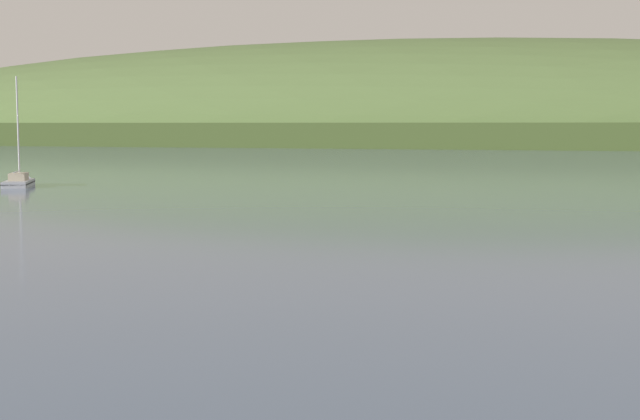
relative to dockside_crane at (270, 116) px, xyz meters
The scene contains 3 objects.
far_shoreline_hill 38.89m from the dockside_crane, 47.80° to the left, with size 518.19×98.70×58.52m.
dockside_crane is the anchor object (origin of this frame).
sailboat_midwater_white 151.32m from the dockside_crane, 78.61° to the right, with size 4.70×6.66×10.75m.
Camera 1 is at (9.45, 1.91, 5.52)m, focal length 49.31 mm.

